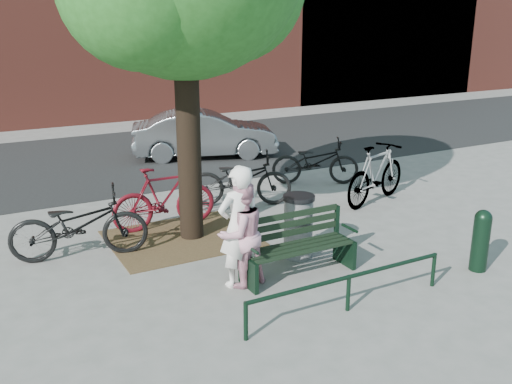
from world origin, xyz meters
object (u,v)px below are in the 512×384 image
bicycle_c (240,179)px  parked_car (205,134)px  person_left (239,227)px  park_bench (296,244)px  bollard (481,238)px  person_right (241,234)px  litter_bin (298,226)px

bicycle_c → parked_car: size_ratio=0.54×
person_left → parked_car: (2.67, 7.39, -0.25)m
park_bench → bollard: 2.78m
parked_car → person_right: bearing=178.7°
park_bench → bicycle_c: 3.38m
park_bench → bollard: bearing=-25.7°
bicycle_c → person_left: bearing=178.3°
bollard → bicycle_c: (-1.76, 4.51, 0.03)m
person_left → bicycle_c: (1.65, 3.23, -0.34)m
person_left → person_right: bearing=177.3°
park_bench → person_right: bearing=175.3°
park_bench → parked_car: 7.67m
litter_bin → parked_car: (1.40, 6.94, 0.12)m
bollard → litter_bin: size_ratio=0.94×
park_bench → bicycle_c: size_ratio=0.84×
person_right → parked_car: size_ratio=0.40×
person_right → litter_bin: size_ratio=1.49×
person_left → park_bench: bearing=172.8°
bicycle_c → parked_car: (1.02, 4.16, 0.09)m
litter_bin → parked_car: bearing=78.6°
person_right → person_left: bearing=-8.9°
person_left → parked_car: size_ratio=0.46×
bollard → parked_car: 8.70m
person_right → bollard: size_ratio=1.59×
person_left → person_right: 0.12m
park_bench → litter_bin: 0.64m
park_bench → litter_bin: bearing=54.7°
bicycle_c → bollard: bearing=-133.4°
person_left → person_right: person_left is taller
park_bench → bicycle_c: bicycle_c is taller
person_left → bicycle_c: 3.64m
person_right → bicycle_c: bearing=-125.5°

